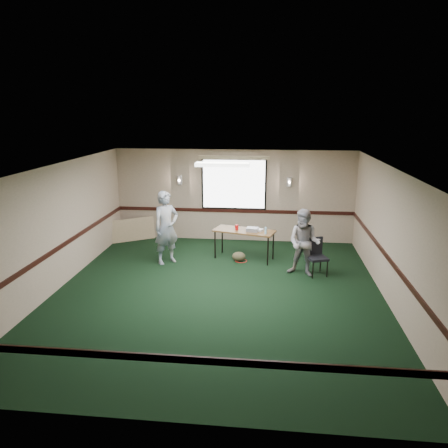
# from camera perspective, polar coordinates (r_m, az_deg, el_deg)

# --- Properties ---
(ground) EXTENTS (8.00, 8.00, 0.00)m
(ground) POSITION_cam_1_polar(r_m,az_deg,el_deg) (9.47, -0.86, -9.06)
(ground) COLOR black
(ground) RESTS_ON ground
(room_shell) EXTENTS (8.00, 8.02, 8.00)m
(room_shell) POSITION_cam_1_polar(r_m,az_deg,el_deg) (11.00, 0.46, 3.01)
(room_shell) COLOR tan
(room_shell) RESTS_ON ground
(folding_table) EXTENTS (1.68, 1.03, 0.78)m
(folding_table) POSITION_cam_1_polar(r_m,az_deg,el_deg) (11.34, 2.66, -1.09)
(folding_table) COLOR #533017
(folding_table) RESTS_ON ground
(projector) EXTENTS (0.32, 0.28, 0.10)m
(projector) POSITION_cam_1_polar(r_m,az_deg,el_deg) (11.22, 3.73, -0.73)
(projector) COLOR gray
(projector) RESTS_ON folding_table
(game_console) EXTENTS (0.28, 0.26, 0.06)m
(game_console) POSITION_cam_1_polar(r_m,az_deg,el_deg) (11.27, 4.53, -0.77)
(game_console) COLOR white
(game_console) RESTS_ON folding_table
(red_cup) EXTENTS (0.09, 0.09, 0.13)m
(red_cup) POSITION_cam_1_polar(r_m,az_deg,el_deg) (11.33, 1.68, -0.44)
(red_cup) COLOR #B20B0C
(red_cup) RESTS_ON folding_table
(water_bottle) EXTENTS (0.05, 0.05, 0.18)m
(water_bottle) POSITION_cam_1_polar(r_m,az_deg,el_deg) (11.00, 5.46, -0.85)
(water_bottle) COLOR #92CEF0
(water_bottle) RESTS_ON folding_table
(duffel_bag) EXTENTS (0.35, 0.26, 0.25)m
(duffel_bag) POSITION_cam_1_polar(r_m,az_deg,el_deg) (11.34, 1.94, -4.27)
(duffel_bag) COLOR #463C28
(duffel_bag) RESTS_ON ground
(cable_coil) EXTENTS (0.37, 0.37, 0.02)m
(cable_coil) POSITION_cam_1_polar(r_m,az_deg,el_deg) (11.38, 2.24, -4.82)
(cable_coil) COLOR red
(cable_coil) RESTS_ON ground
(folded_table) EXTENTS (1.20, 0.86, 0.66)m
(folded_table) POSITION_cam_1_polar(r_m,az_deg,el_deg) (13.31, -11.80, -0.73)
(folded_table) COLOR #9B8760
(folded_table) RESTS_ON ground
(conference_chair) EXTENTS (0.55, 0.56, 0.88)m
(conference_chair) POSITION_cam_1_polar(r_m,az_deg,el_deg) (10.59, 11.90, -3.77)
(conference_chair) COLOR black
(conference_chair) RESTS_ON ground
(person_left) EXTENTS (0.80, 0.79, 1.86)m
(person_left) POSITION_cam_1_polar(r_m,az_deg,el_deg) (11.09, -7.54, -0.47)
(person_left) COLOR #3B5583
(person_left) RESTS_ON ground
(person_right) EXTENTS (0.93, 0.82, 1.60)m
(person_right) POSITION_cam_1_polar(r_m,az_deg,el_deg) (10.37, 10.44, -2.44)
(person_right) COLOR #7289B2
(person_right) RESTS_ON ground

